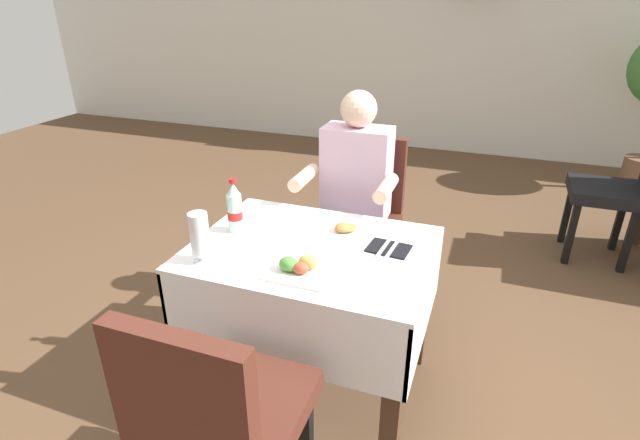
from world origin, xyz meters
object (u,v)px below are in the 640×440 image
(chair_near_camera_side, at_px, (220,414))
(napkin_cutlery_set, at_px, (389,248))
(plate_near_camera, at_px, (301,267))
(seated_diner_far, at_px, (353,195))
(main_dining_table, at_px, (312,284))
(background_chair_left, at_px, (623,184))
(chair_far_diner_seat, at_px, (361,214))
(beer_glass_left, at_px, (200,237))
(plate_far_diner, at_px, (339,229))
(cola_bottle_primary, at_px, (235,209))

(chair_near_camera_side, relative_size, napkin_cutlery_set, 5.01)
(plate_near_camera, bearing_deg, seated_diner_far, 93.36)
(main_dining_table, xyz_separation_m, napkin_cutlery_set, (0.31, 0.09, 0.19))
(seated_diner_far, distance_m, plate_near_camera, 0.87)
(background_chair_left, bearing_deg, chair_far_diner_seat, -144.95)
(beer_glass_left, xyz_separation_m, background_chair_left, (1.86, 2.09, -0.29))
(chair_far_diner_seat, bearing_deg, main_dining_table, -90.00)
(chair_far_diner_seat, bearing_deg, plate_far_diner, -83.89)
(main_dining_table, relative_size, background_chair_left, 1.03)
(main_dining_table, height_order, seated_diner_far, seated_diner_far)
(plate_far_diner, bearing_deg, chair_far_diner_seat, 96.11)
(beer_glass_left, distance_m, napkin_cutlery_set, 0.77)
(cola_bottle_primary, bearing_deg, seated_diner_far, 61.01)
(chair_near_camera_side, xyz_separation_m, plate_near_camera, (0.03, 0.57, 0.20))
(main_dining_table, bearing_deg, background_chair_left, 50.61)
(plate_far_diner, bearing_deg, beer_glass_left, -134.48)
(chair_far_diner_seat, relative_size, background_chair_left, 1.00)
(napkin_cutlery_set, bearing_deg, beer_glass_left, -152.27)
(cola_bottle_primary, bearing_deg, plate_near_camera, -29.15)
(main_dining_table, bearing_deg, chair_near_camera_side, -90.00)
(chair_near_camera_side, bearing_deg, background_chair_left, 60.03)
(plate_near_camera, distance_m, cola_bottle_primary, 0.47)
(napkin_cutlery_set, bearing_deg, chair_far_diner_seat, 114.33)
(main_dining_table, xyz_separation_m, plate_near_camera, (0.03, -0.20, 0.21))
(chair_far_diner_seat, distance_m, napkin_cutlery_set, 0.77)
(beer_glass_left, distance_m, background_chair_left, 2.81)
(chair_far_diner_seat, bearing_deg, cola_bottle_primary, -116.42)
(chair_far_diner_seat, relative_size, chair_near_camera_side, 1.00)
(beer_glass_left, xyz_separation_m, napkin_cutlery_set, (0.67, 0.35, -0.10))
(plate_far_diner, bearing_deg, background_chair_left, 49.04)
(napkin_cutlery_set, distance_m, background_chair_left, 2.11)
(main_dining_table, bearing_deg, chair_far_diner_seat, 90.00)
(chair_near_camera_side, distance_m, beer_glass_left, 0.69)
(main_dining_table, bearing_deg, plate_far_diner, 69.61)
(background_chair_left, bearing_deg, chair_near_camera_side, -119.97)
(chair_far_diner_seat, xyz_separation_m, chair_near_camera_side, (-0.00, -1.55, 0.00))
(plate_near_camera, bearing_deg, napkin_cutlery_set, 46.66)
(plate_near_camera, distance_m, napkin_cutlery_set, 0.40)
(main_dining_table, height_order, napkin_cutlery_set, napkin_cutlery_set)
(chair_far_diner_seat, relative_size, napkin_cutlery_set, 5.01)
(plate_near_camera, bearing_deg, chair_near_camera_side, -93.35)
(chair_near_camera_side, xyz_separation_m, beer_glass_left, (-0.36, 0.51, 0.29))
(seated_diner_far, distance_m, plate_far_diner, 0.50)
(plate_near_camera, distance_m, background_chair_left, 2.51)
(chair_near_camera_side, height_order, seated_diner_far, seated_diner_far)
(chair_far_diner_seat, bearing_deg, background_chair_left, 35.05)
(plate_near_camera, bearing_deg, beer_glass_left, -171.14)
(seated_diner_far, bearing_deg, cola_bottle_primary, -118.99)
(cola_bottle_primary, bearing_deg, napkin_cutlery_set, 5.52)
(beer_glass_left, bearing_deg, napkin_cutlery_set, 27.73)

